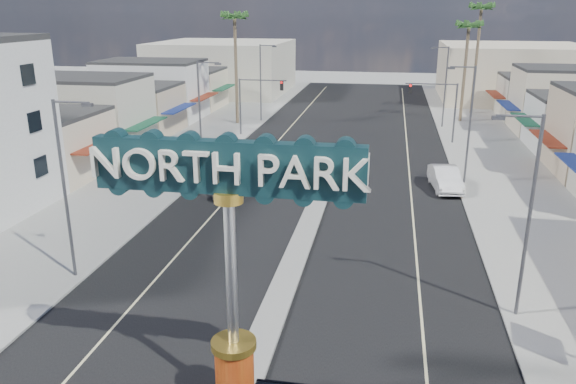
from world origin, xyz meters
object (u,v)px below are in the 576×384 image
at_px(palm_right_mid, 469,30).
at_px(palm_right_far, 481,13).
at_px(streetlight_l_near, 67,182).
at_px(traffic_signal_left, 257,96).
at_px(streetlight_l_far, 262,79).
at_px(car_parked_right, 445,178).
at_px(gateway_sign, 230,248).
at_px(palm_left_far, 235,22).
at_px(streetlight_r_mid, 468,119).
at_px(streetlight_r_far, 444,83).
at_px(streetlight_l_mid, 202,111).
at_px(traffic_signal_right, 437,101).
at_px(car_parked_left, 235,183).
at_px(streetlight_r_near, 526,208).

bearing_deg(palm_right_mid, palm_right_far, 71.57).
height_order(streetlight_l_near, palm_right_far, palm_right_far).
distance_m(traffic_signal_left, streetlight_l_far, 8.14).
bearing_deg(streetlight_l_far, car_parked_right, -50.61).
xyz_separation_m(gateway_sign, palm_left_far, (-13.00, 48.02, 5.57)).
relative_size(streetlight_r_mid, streetlight_r_far, 1.00).
bearing_deg(car_parked_right, palm_right_far, 72.91).
relative_size(streetlight_l_mid, palm_left_far, 0.69).
xyz_separation_m(streetlight_l_near, streetlight_r_far, (20.87, 42.00, 0.00)).
height_order(traffic_signal_right, car_parked_left, traffic_signal_right).
bearing_deg(streetlight_l_far, palm_right_mid, 9.69).
xyz_separation_m(traffic_signal_left, streetlight_l_far, (-1.25, 8.01, 0.79)).
bearing_deg(streetlight_l_near, streetlight_l_far, 90.00).
xyz_separation_m(traffic_signal_left, streetlight_l_near, (-1.25, -33.99, 0.79)).
bearing_deg(streetlight_l_far, palm_left_far, -142.08).
bearing_deg(palm_left_far, streetlight_r_far, 4.88).
bearing_deg(streetlight_r_far, palm_right_mid, 57.31).
bearing_deg(traffic_signal_right, palm_right_far, 72.10).
xyz_separation_m(palm_right_far, car_parked_right, (-6.00, -33.66, -11.53)).
distance_m(streetlight_l_mid, car_parked_right, 19.95).
bearing_deg(palm_right_far, streetlight_r_mid, -98.12).
relative_size(traffic_signal_left, traffic_signal_right, 1.00).
bearing_deg(traffic_signal_left, gateway_sign, -77.67).
xyz_separation_m(palm_right_far, car_parked_left, (-21.20, -37.58, -11.55)).
xyz_separation_m(streetlight_r_mid, palm_right_far, (4.57, 32.00, 7.32)).
xyz_separation_m(streetlight_l_mid, car_parked_left, (4.24, -5.58, -4.24)).
height_order(streetlight_r_far, palm_left_far, palm_left_far).
height_order(streetlight_l_far, car_parked_left, streetlight_l_far).
relative_size(streetlight_l_mid, streetlight_l_far, 1.00).
bearing_deg(streetlight_l_mid, palm_right_far, 51.52).
xyz_separation_m(traffic_signal_right, streetlight_l_near, (-19.62, -33.99, 0.79)).
bearing_deg(gateway_sign, traffic_signal_left, 102.33).
bearing_deg(gateway_sign, streetlight_l_near, 142.45).
xyz_separation_m(streetlight_l_far, palm_right_far, (25.43, 10.00, 7.32)).
distance_m(traffic_signal_right, car_parked_right, 16.03).
bearing_deg(streetlight_r_near, car_parked_left, 139.08).
bearing_deg(traffic_signal_right, gateway_sign, -102.33).
bearing_deg(palm_right_mid, streetlight_r_near, -93.19).
height_order(palm_right_far, car_parked_left, palm_right_far).
bearing_deg(palm_left_far, streetlight_l_near, -86.33).
distance_m(gateway_sign, streetlight_l_far, 51.10).
bearing_deg(streetlight_r_mid, streetlight_l_mid, 180.00).
height_order(palm_left_far, car_parked_right, palm_left_far).
height_order(streetlight_r_far, car_parked_left, streetlight_r_far).
bearing_deg(streetlight_l_far, streetlight_r_near, -63.58).
xyz_separation_m(streetlight_l_far, car_parked_right, (19.43, -23.66, -4.21)).
xyz_separation_m(traffic_signal_right, palm_right_mid, (3.82, 12.01, 6.33)).
relative_size(traffic_signal_left, car_parked_left, 1.23).
height_order(streetlight_l_near, palm_right_mid, palm_right_mid).
bearing_deg(car_parked_right, streetlight_r_mid, 42.27).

